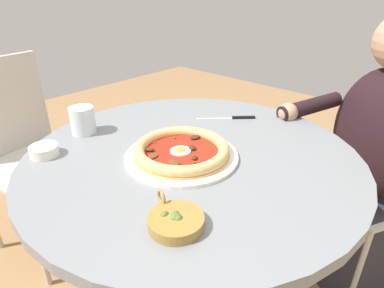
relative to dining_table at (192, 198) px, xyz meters
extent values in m
cylinder|color=gray|center=(0.00, 0.00, 0.15)|extent=(0.95, 0.95, 0.03)
cylinder|color=slate|center=(0.00, 0.00, -0.22)|extent=(0.11, 0.11, 0.71)
cylinder|color=white|center=(-0.04, 0.00, 0.17)|extent=(0.31, 0.31, 0.01)
cylinder|color=#E0B26B|center=(-0.04, 0.00, 0.17)|extent=(0.26, 0.26, 0.01)
torus|color=#E0B26B|center=(-0.04, 0.00, 0.19)|extent=(0.26, 0.26, 0.03)
cylinder|color=#A82314|center=(-0.04, 0.00, 0.18)|extent=(0.25, 0.25, 0.00)
cylinder|color=white|center=(-0.05, 0.00, 0.18)|extent=(0.06, 0.06, 0.00)
ellipsoid|color=yellow|center=(-0.05, 0.00, 0.19)|extent=(0.03, 0.03, 0.02)
ellipsoid|color=brown|center=(-0.11, -0.04, 0.19)|extent=(0.03, 0.04, 0.01)
ellipsoid|color=brown|center=(-0.12, 0.03, 0.18)|extent=(0.03, 0.02, 0.01)
ellipsoid|color=#3D2314|center=(0.04, 0.03, 0.19)|extent=(0.04, 0.03, 0.01)
ellipsoid|color=#3D2314|center=(-0.01, -0.01, 0.19)|extent=(0.03, 0.03, 0.01)
ellipsoid|color=#4C2D19|center=(-0.10, 0.06, 0.19)|extent=(0.03, 0.03, 0.01)
ellipsoid|color=#3D2314|center=(-0.05, -0.06, 0.19)|extent=(0.03, 0.02, 0.01)
ellipsoid|color=#2D6B28|center=(-0.06, 0.09, 0.18)|extent=(0.01, 0.01, 0.00)
ellipsoid|color=#2D6B28|center=(0.00, 0.07, 0.18)|extent=(0.01, 0.01, 0.00)
ellipsoid|color=#2D6B28|center=(-0.07, -0.07, 0.18)|extent=(0.01, 0.01, 0.00)
cylinder|color=silver|center=(-0.14, 0.35, 0.21)|extent=(0.08, 0.08, 0.09)
cylinder|color=silver|center=(-0.14, 0.35, 0.17)|extent=(0.07, 0.07, 0.02)
cube|color=silver|center=(0.24, 0.11, 0.16)|extent=(0.10, 0.10, 0.00)
cube|color=black|center=(0.31, 0.04, 0.17)|extent=(0.07, 0.07, 0.01)
cylinder|color=white|center=(-0.29, 0.29, 0.18)|extent=(0.08, 0.08, 0.03)
cylinder|color=olive|center=(-0.29, 0.29, 0.18)|extent=(0.06, 0.06, 0.01)
cylinder|color=olive|center=(-0.25, -0.19, 0.17)|extent=(0.11, 0.11, 0.02)
torus|color=olive|center=(-0.23, -0.13, 0.19)|extent=(0.02, 0.03, 0.03)
ellipsoid|color=#516B2D|center=(-0.26, -0.16, 0.18)|extent=(0.02, 0.02, 0.02)
ellipsoid|color=#516B2D|center=(-0.25, -0.19, 0.18)|extent=(0.02, 0.02, 0.02)
ellipsoid|color=#516B2D|center=(-0.25, -0.19, 0.18)|extent=(0.02, 0.02, 0.02)
ellipsoid|color=#516B2D|center=(-0.25, -0.18, 0.18)|extent=(0.02, 0.02, 0.02)
ellipsoid|color=#516B2D|center=(-0.25, -0.19, 0.18)|extent=(0.02, 0.02, 0.02)
cube|color=#282833|center=(0.64, -0.33, -0.37)|extent=(0.40, 0.43, 0.45)
ellipsoid|color=black|center=(0.64, -0.33, 0.10)|extent=(0.36, 0.42, 0.49)
cylinder|color=black|center=(0.51, -0.11, 0.19)|extent=(0.26, 0.15, 0.07)
sphere|color=tan|center=(0.42, -0.08, 0.18)|extent=(0.07, 0.07, 0.07)
cube|color=beige|center=(0.68, -0.35, -0.16)|extent=(0.52, 0.52, 0.02)
cylinder|color=#B7B2A8|center=(0.61, -0.12, -0.38)|extent=(0.02, 0.02, 0.43)
cylinder|color=#B7B2A8|center=(0.45, -0.43, -0.38)|extent=(0.02, 0.02, 0.43)
cylinder|color=#B7B2A8|center=(0.91, -0.28, -0.38)|extent=(0.02, 0.02, 0.43)
cube|color=beige|center=(-0.13, 0.81, -0.14)|extent=(0.50, 0.50, 0.02)
cube|color=beige|center=(-0.16, 1.02, 0.09)|extent=(0.39, 0.09, 0.44)
cylinder|color=#B7B2A8|center=(-0.29, 0.59, -0.37)|extent=(0.02, 0.02, 0.45)
cylinder|color=#B7B2A8|center=(0.10, 0.65, -0.37)|extent=(0.02, 0.02, 0.45)
cylinder|color=#B7B2A8|center=(0.04, 1.04, -0.37)|extent=(0.02, 0.02, 0.45)
camera|label=1|loc=(-0.60, -0.55, 0.60)|focal=30.03mm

